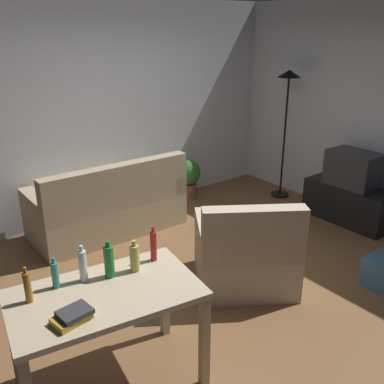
{
  "coord_description": "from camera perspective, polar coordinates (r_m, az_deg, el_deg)",
  "views": [
    {
      "loc": [
        -2.42,
        -2.79,
        2.33
      ],
      "look_at": [
        0.1,
        0.5,
        0.75
      ],
      "focal_mm": 40.18,
      "sensor_mm": 36.0,
      "label": 1
    }
  ],
  "objects": [
    {
      "name": "bottle_clear",
      "position": [
        2.95,
        -14.29,
        -9.42
      ],
      "size": [
        0.05,
        0.05,
        0.26
      ],
      "color": "silver",
      "rests_on": "desk"
    },
    {
      "name": "wall_right",
      "position": [
        5.82,
        23.5,
        9.51
      ],
      "size": [
        0.1,
        4.4,
        2.7
      ],
      "primitive_type": "cube",
      "color": "silver",
      "rests_on": "ground_plane"
    },
    {
      "name": "bottle_green",
      "position": [
        2.96,
        -10.95,
        -9.0
      ],
      "size": [
        0.07,
        0.07,
        0.26
      ],
      "color": "#1E722D",
      "rests_on": "desk"
    },
    {
      "name": "armchair",
      "position": [
        4.15,
        7.14,
        -8.24
      ],
      "size": [
        1.21,
        1.2,
        0.92
      ],
      "rotation": [
        0.0,
        0.0,
        2.56
      ],
      "color": "beige",
      "rests_on": "ground_plane"
    },
    {
      "name": "potted_plant",
      "position": [
        6.19,
        -0.52,
        2.07
      ],
      "size": [
        0.36,
        0.36,
        0.57
      ],
      "color": "brown",
      "rests_on": "ground_plane"
    },
    {
      "name": "couch",
      "position": [
        5.26,
        -10.91,
        -2.13
      ],
      "size": [
        1.79,
        0.84,
        0.92
      ],
      "rotation": [
        0.0,
        0.0,
        3.14
      ],
      "color": "tan",
      "rests_on": "ground_plane"
    },
    {
      "name": "bottle_red",
      "position": [
        3.11,
        -5.14,
        -7.1
      ],
      "size": [
        0.05,
        0.05,
        0.26
      ],
      "color": "#AD2323",
      "rests_on": "desk"
    },
    {
      "name": "ground_plane",
      "position": [
        4.37,
        3.01,
        -11.53
      ],
      "size": [
        5.2,
        4.4,
        0.02
      ],
      "primitive_type": "cube",
      "color": "brown"
    },
    {
      "name": "tv",
      "position": [
        5.69,
        20.6,
        2.88
      ],
      "size": [
        0.41,
        0.6,
        0.44
      ],
      "rotation": [
        0.0,
        0.0,
        1.57
      ],
      "color": "#2D2D33",
      "rests_on": "tv_stand"
    },
    {
      "name": "bottle_tall",
      "position": [
        2.94,
        -17.72,
        -10.42
      ],
      "size": [
        0.05,
        0.05,
        0.22
      ],
      "color": "teal",
      "rests_on": "desk"
    },
    {
      "name": "wall_rear",
      "position": [
        5.63,
        -11.6,
        10.46
      ],
      "size": [
        5.2,
        0.1,
        2.7
      ],
      "primitive_type": "cube",
      "color": "silver",
      "rests_on": "ground_plane"
    },
    {
      "name": "tv_stand",
      "position": [
        5.84,
        20.02,
        -1.42
      ],
      "size": [
        0.44,
        1.1,
        0.48
      ],
      "rotation": [
        0.0,
        0.0,
        1.57
      ],
      "color": "black",
      "rests_on": "ground_plane"
    },
    {
      "name": "book_stack",
      "position": [
        2.65,
        -15.55,
        -15.59
      ],
      "size": [
        0.24,
        0.18,
        0.07
      ],
      "color": "#B7932D",
      "rests_on": "desk"
    },
    {
      "name": "torchiere_lamp",
      "position": [
        6.17,
        12.54,
        11.89
      ],
      "size": [
        0.32,
        0.32,
        1.81
      ],
      "color": "black",
      "rests_on": "ground_plane"
    },
    {
      "name": "desk",
      "position": [
        2.93,
        -11.33,
        -14.63
      ],
      "size": [
        1.29,
        0.86,
        0.76
      ],
      "rotation": [
        0.0,
        0.0,
        -0.14
      ],
      "color": "#C6B28E",
      "rests_on": "ground_plane"
    },
    {
      "name": "bottle_squat",
      "position": [
        3.01,
        -7.63,
        -8.63
      ],
      "size": [
        0.07,
        0.07,
        0.23
      ],
      "color": "#BCB24C",
      "rests_on": "desk"
    },
    {
      "name": "bottle_amber",
      "position": [
        2.85,
        -20.98,
        -11.68
      ],
      "size": [
        0.04,
        0.04,
        0.24
      ],
      "color": "#9E6019",
      "rests_on": "desk"
    }
  ]
}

